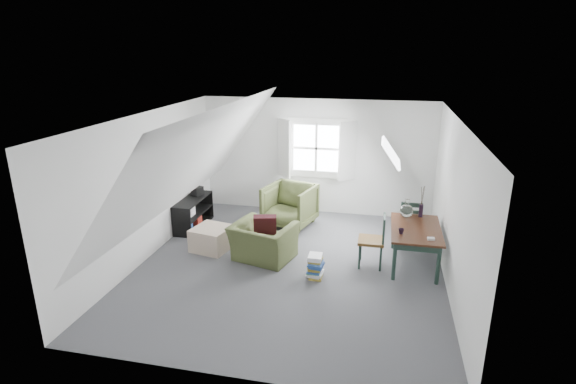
% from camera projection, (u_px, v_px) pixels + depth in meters
% --- Properties ---
extents(floor, '(5.50, 5.50, 0.00)m').
position_uv_depth(floor, '(290.00, 266.00, 7.57)').
color(floor, '#4E4F54').
rests_on(floor, ground).
extents(ceiling, '(5.50, 5.50, 0.00)m').
position_uv_depth(ceiling, '(290.00, 118.00, 6.80)').
color(ceiling, white).
rests_on(ceiling, wall_back).
extents(wall_back, '(5.00, 0.00, 5.00)m').
position_uv_depth(wall_back, '(316.00, 157.00, 9.74)').
color(wall_back, white).
rests_on(wall_back, ground).
extents(wall_front, '(5.00, 0.00, 5.00)m').
position_uv_depth(wall_front, '(234.00, 278.00, 4.63)').
color(wall_front, white).
rests_on(wall_front, ground).
extents(wall_left, '(0.00, 5.50, 5.50)m').
position_uv_depth(wall_left, '(147.00, 186.00, 7.69)').
color(wall_left, white).
rests_on(wall_left, ground).
extents(wall_right, '(0.00, 5.50, 5.50)m').
position_uv_depth(wall_right, '(454.00, 207.00, 6.68)').
color(wall_right, white).
rests_on(wall_right, ground).
extents(slope_left, '(3.19, 5.50, 4.48)m').
position_uv_depth(slope_left, '(197.00, 159.00, 7.34)').
color(slope_left, white).
rests_on(slope_left, wall_left).
extents(slope_right, '(3.19, 5.50, 4.48)m').
position_uv_depth(slope_right, '(391.00, 170.00, 6.71)').
color(slope_right, white).
rests_on(slope_right, wall_right).
extents(dormer_window, '(1.71, 0.35, 1.30)m').
position_uv_depth(dormer_window, '(316.00, 149.00, 9.61)').
color(dormer_window, white).
rests_on(dormer_window, wall_back).
extents(skylight, '(0.35, 0.75, 0.47)m').
position_uv_depth(skylight, '(391.00, 153.00, 7.93)').
color(skylight, white).
rests_on(skylight, slope_right).
extents(armchair_near, '(1.18, 1.10, 0.65)m').
position_uv_depth(armchair_near, '(263.00, 259.00, 7.84)').
color(armchair_near, '#444E27').
rests_on(armchair_near, floor).
extents(armchair_far, '(1.14, 1.16, 0.86)m').
position_uv_depth(armchair_far, '(290.00, 225.00, 9.34)').
color(armchair_far, '#444E27').
rests_on(armchair_far, floor).
extents(throw_pillow, '(0.44, 0.32, 0.41)m').
position_uv_depth(throw_pillow, '(265.00, 225.00, 7.80)').
color(throw_pillow, '#3B1016').
rests_on(throw_pillow, armchair_near).
extents(ottoman, '(0.74, 0.74, 0.42)m').
position_uv_depth(ottoman, '(212.00, 238.00, 8.16)').
color(ottoman, tan).
rests_on(ottoman, floor).
extents(dining_table, '(0.81, 1.34, 0.67)m').
position_uv_depth(dining_table, '(416.00, 233.00, 7.46)').
color(dining_table, '#361C12').
rests_on(dining_table, floor).
extents(demijohn, '(0.23, 0.23, 0.33)m').
position_uv_depth(demijohn, '(407.00, 210.00, 7.84)').
color(demijohn, silver).
rests_on(demijohn, dining_table).
extents(vase_twigs, '(0.07, 0.08, 0.56)m').
position_uv_depth(vase_twigs, '(421.00, 210.00, 7.88)').
color(vase_twigs, black).
rests_on(vase_twigs, dining_table).
extents(cup, '(0.11, 0.11, 0.08)m').
position_uv_depth(cup, '(401.00, 234.00, 7.20)').
color(cup, black).
rests_on(cup, dining_table).
extents(paper_box, '(0.11, 0.08, 0.04)m').
position_uv_depth(paper_box, '(431.00, 239.00, 6.96)').
color(paper_box, white).
rests_on(paper_box, dining_table).
extents(dining_chair_far, '(0.42, 0.42, 0.89)m').
position_uv_depth(dining_chair_far, '(410.00, 222.00, 8.24)').
color(dining_chair_far, brown).
rests_on(dining_chair_far, floor).
extents(dining_chair_near, '(0.43, 0.43, 0.91)m').
position_uv_depth(dining_chair_near, '(373.00, 240.00, 7.46)').
color(dining_chair_near, brown).
rests_on(dining_chair_near, floor).
extents(media_shelf, '(0.39, 1.18, 0.60)m').
position_uv_depth(media_shelf, '(193.00, 215.00, 9.14)').
color(media_shelf, black).
rests_on(media_shelf, floor).
extents(electronics_box, '(0.22, 0.27, 0.18)m').
position_uv_depth(electronics_box, '(197.00, 191.00, 9.28)').
color(electronics_box, black).
rests_on(electronics_box, media_shelf).
extents(magazine_stack, '(0.28, 0.34, 0.38)m').
position_uv_depth(magazine_stack, '(315.00, 266.00, 7.16)').
color(magazine_stack, '#B29933').
rests_on(magazine_stack, floor).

